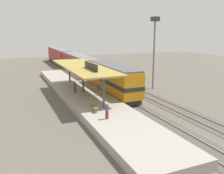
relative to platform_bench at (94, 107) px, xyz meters
The scene contains 13 objects.
ground_plane 11.87m from the platform_bench, 47.28° to the left, with size 120.00×120.00×0.00m, color #5B564C.
track_near 10.62m from the platform_bench, 55.30° to the left, with size 3.20×110.00×0.16m.
track_far 13.75m from the platform_bench, 39.26° to the left, with size 3.20×110.00×0.16m.
platform 8.82m from the platform_bench, 80.82° to the left, with size 6.00×44.00×0.90m, color #9E998E.
station_canopy 9.25m from the platform_bench, 80.72° to the left, with size 5.20×18.00×4.70m.
platform_bench is the anchor object (origin of this frame).
locomotive 10.83m from the platform_bench, 56.15° to the left, with size 2.93×14.43×4.44m.
passenger_carriage_front 27.62m from the platform_bench, 77.45° to the left, with size 2.90×20.00×4.24m.
passenger_carriage_rear 48.13m from the platform_bench, 82.84° to the left, with size 2.90×20.00×4.24m.
light_mast 18.33m from the platform_bench, 35.35° to the left, with size 1.10×1.10×11.70m.
person_waiting 6.75m from the platform_bench, 64.83° to the left, with size 0.34×0.34×1.71m.
person_walking 8.90m from the platform_bench, 88.72° to the left, with size 0.34×0.34×1.71m.
person_boarding 2.93m from the platform_bench, 83.12° to the right, with size 0.34×0.34×1.71m.
Camera 1 is at (-14.51, -33.33, 9.61)m, focal length 39.73 mm.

